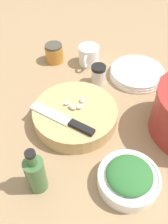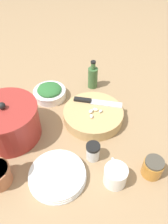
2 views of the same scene
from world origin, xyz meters
The scene contains 10 objects.
ground_plane centered at (0.00, 0.00, 0.00)m, with size 5.00×5.00×0.00m, color #997A56.
cutting_board centered at (0.05, -0.05, 0.03)m, with size 0.27×0.27×0.05m.
chef_knife centered at (0.10, -0.07, 0.06)m, with size 0.10×0.22×0.01m.
garlic_cloves centered at (0.04, -0.05, 0.06)m, with size 0.06×0.07×0.01m.
herb_bowl centered at (0.24, 0.14, 0.03)m, with size 0.16×0.16×0.07m.
spice_jar centered at (-0.15, -0.01, 0.04)m, with size 0.05×0.05×0.07m.
coffee_mug centered at (-0.26, -0.07, 0.04)m, with size 0.11×0.08×0.08m.
plate_stack centered at (-0.22, 0.13, 0.01)m, with size 0.21×0.21×0.03m.
honey_jar centered at (-0.25, -0.21, 0.04)m, with size 0.07×0.07×0.07m.
oil_bottle centered at (0.29, -0.09, 0.06)m, with size 0.05×0.05×0.15m.
Camera 1 is at (0.57, 0.09, 0.62)m, focal length 40.00 mm.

